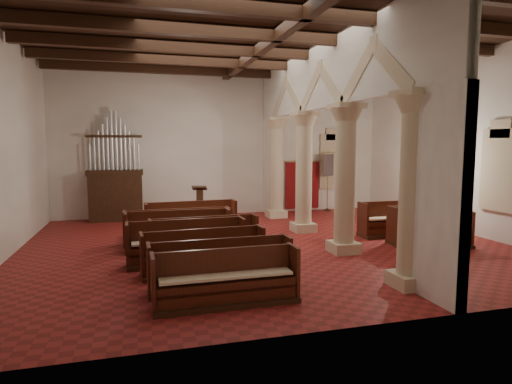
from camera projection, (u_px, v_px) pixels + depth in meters
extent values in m
plane|color=maroon|center=(266.00, 244.00, 12.83)|extent=(14.00, 14.00, 0.00)
plane|color=black|center=(266.00, 38.00, 12.16)|extent=(14.00, 14.00, 0.00)
cube|color=white|center=(225.00, 144.00, 18.24)|extent=(14.00, 0.02, 6.00)
cube|color=white|center=(376.00, 143.00, 6.75)|extent=(14.00, 0.02, 6.00)
cube|color=white|center=(465.00, 144.00, 14.35)|extent=(0.02, 12.00, 6.00)
cube|color=beige|center=(409.00, 280.00, 8.98)|extent=(0.75, 0.75, 0.30)
cylinder|color=beige|center=(413.00, 195.00, 8.78)|extent=(0.56, 0.56, 3.30)
cube|color=beige|center=(343.00, 247.00, 11.85)|extent=(0.75, 0.75, 0.30)
cylinder|color=beige|center=(345.00, 183.00, 11.65)|extent=(0.56, 0.56, 3.30)
cube|color=beige|center=(303.00, 227.00, 14.72)|extent=(0.75, 0.75, 0.30)
cylinder|color=beige|center=(304.00, 175.00, 14.52)|extent=(0.56, 0.56, 3.30)
cube|color=beige|center=(276.00, 214.00, 17.60)|extent=(0.75, 0.75, 0.30)
cylinder|color=beige|center=(276.00, 170.00, 17.40)|extent=(0.56, 0.56, 3.30)
cube|color=white|center=(324.00, 75.00, 12.75)|extent=(0.25, 11.90, 1.93)
cube|color=#377D66|center=(500.00, 170.00, 13.00)|extent=(0.03, 1.00, 2.20)
cube|color=#377D66|center=(417.00, 164.00, 16.83)|extent=(0.03, 1.00, 2.20)
cube|color=#377D66|center=(332.00, 162.00, 19.64)|extent=(1.00, 0.03, 2.20)
cube|color=#392212|center=(116.00, 198.00, 16.80)|extent=(2.00, 0.80, 1.80)
cube|color=#392212|center=(115.00, 172.00, 16.69)|extent=(2.10, 0.85, 0.20)
cube|color=#3A1D12|center=(200.00, 219.00, 16.98)|extent=(0.62, 0.62, 0.11)
cube|color=#3A1D12|center=(200.00, 205.00, 16.92)|extent=(0.30, 0.30, 1.23)
cube|color=#3A1D12|center=(200.00, 188.00, 16.76)|extent=(0.66, 0.57, 0.22)
cube|color=maroon|center=(302.00, 185.00, 19.30)|extent=(1.60, 0.06, 2.10)
cylinder|color=gold|center=(303.00, 161.00, 19.16)|extent=(1.80, 0.04, 0.04)
cone|color=#392212|center=(327.00, 209.00, 19.29)|extent=(0.41, 0.41, 0.14)
cylinder|color=gold|center=(328.00, 180.00, 19.15)|extent=(0.04, 0.04, 2.76)
cylinder|color=gold|center=(328.00, 152.00, 19.01)|extent=(0.31, 0.77, 0.03)
cube|color=navy|center=(328.00, 165.00, 19.05)|extent=(0.60, 0.24, 0.98)
cube|color=navy|center=(276.00, 287.00, 8.20)|extent=(0.38, 0.34, 0.32)
cube|color=navy|center=(251.00, 260.00, 10.13)|extent=(0.39, 0.36, 0.32)
cube|color=#151794|center=(263.00, 246.00, 11.48)|extent=(0.34, 0.29, 0.31)
cylinder|color=white|center=(206.00, 287.00, 8.48)|extent=(0.92, 0.38, 0.09)
cylinder|color=white|center=(224.00, 283.00, 8.77)|extent=(0.87, 0.19, 0.09)
cube|color=#392212|center=(227.00, 302.00, 8.00)|extent=(2.74, 0.72, 0.10)
cube|color=#542112|center=(227.00, 289.00, 7.93)|extent=(2.59, 0.43, 0.44)
cube|color=#542112|center=(225.00, 272.00, 8.12)|extent=(2.59, 0.10, 0.93)
cube|color=#542112|center=(153.00, 281.00, 7.61)|extent=(0.08, 0.59, 0.93)
cube|color=#542112|center=(293.00, 269.00, 8.32)|extent=(0.08, 0.59, 0.93)
cube|color=#FCE6BA|center=(227.00, 276.00, 7.90)|extent=(2.49, 0.38, 0.05)
cube|color=#392212|center=(221.00, 286.00, 8.87)|extent=(2.98, 0.75, 0.10)
cube|color=#572F12|center=(222.00, 274.00, 8.80)|extent=(2.82, 0.46, 0.44)
cube|color=#572F12|center=(220.00, 260.00, 8.98)|extent=(2.82, 0.13, 0.93)
cube|color=#572F12|center=(149.00, 267.00, 8.45)|extent=(0.08, 0.59, 0.93)
cube|color=#572F12|center=(287.00, 257.00, 9.22)|extent=(0.08, 0.59, 0.93)
cube|color=#FCE6BA|center=(222.00, 263.00, 8.77)|extent=(2.71, 0.41, 0.05)
cube|color=#392212|center=(204.00, 271.00, 9.97)|extent=(2.89, 0.85, 0.10)
cube|color=#502111|center=(204.00, 260.00, 9.89)|extent=(2.73, 0.55, 0.44)
cube|color=#502111|center=(203.00, 248.00, 10.08)|extent=(2.71, 0.23, 0.92)
cube|color=#502111|center=(142.00, 253.00, 9.56)|extent=(0.10, 0.58, 0.92)
cube|color=#502111|center=(261.00, 246.00, 10.30)|extent=(0.10, 0.58, 0.92)
cube|color=#FCE6BA|center=(204.00, 250.00, 9.86)|extent=(2.62, 0.50, 0.05)
cube|color=#392212|center=(187.00, 262.00, 10.75)|extent=(2.94, 0.80, 0.11)
cube|color=#461E0F|center=(187.00, 251.00, 10.66)|extent=(2.78, 0.48, 0.47)
cube|color=#461E0F|center=(186.00, 238.00, 10.87)|extent=(2.77, 0.13, 1.00)
cube|color=#461E0F|center=(127.00, 243.00, 10.33)|extent=(0.09, 0.63, 1.00)
cube|color=#461E0F|center=(242.00, 237.00, 11.08)|extent=(0.09, 0.63, 1.00)
cube|color=#FCE6BA|center=(187.00, 240.00, 10.64)|extent=(2.67, 0.44, 0.05)
cube|color=#392212|center=(205.00, 253.00, 11.59)|extent=(2.95, 0.85, 0.10)
cube|color=#491D0F|center=(205.00, 244.00, 11.51)|extent=(2.78, 0.55, 0.44)
cube|color=#491D0F|center=(204.00, 233.00, 11.70)|extent=(2.76, 0.22, 0.93)
cube|color=#491D0F|center=(150.00, 237.00, 11.18)|extent=(0.10, 0.59, 0.93)
cube|color=#491D0F|center=(255.00, 231.00, 11.93)|extent=(0.10, 0.59, 0.93)
cube|color=#FCE6BA|center=(205.00, 235.00, 11.49)|extent=(2.67, 0.50, 0.05)
cube|color=#392212|center=(179.00, 247.00, 12.28)|extent=(2.95, 0.75, 0.11)
cube|color=#551E12|center=(179.00, 237.00, 12.19)|extent=(2.80, 0.43, 0.47)
cube|color=#551E12|center=(178.00, 227.00, 12.40)|extent=(2.79, 0.08, 1.00)
cube|color=#551E12|center=(126.00, 231.00, 11.85)|extent=(0.08, 0.63, 1.00)
cube|color=#551E12|center=(228.00, 225.00, 12.62)|extent=(0.08, 0.63, 1.00)
cube|color=#FCE6BA|center=(179.00, 228.00, 12.16)|extent=(2.68, 0.39, 0.05)
cube|color=#392212|center=(178.00, 241.00, 13.05)|extent=(3.21, 0.70, 0.10)
cube|color=#501D11|center=(178.00, 233.00, 12.97)|extent=(3.06, 0.40, 0.44)
cube|color=#501D11|center=(178.00, 223.00, 13.16)|extent=(3.06, 0.08, 0.93)
cube|color=#501D11|center=(124.00, 227.00, 12.60)|extent=(0.07, 0.59, 0.93)
cube|color=#501D11|center=(228.00, 222.00, 13.43)|extent=(0.07, 0.59, 0.93)
cube|color=#FCE6BA|center=(178.00, 225.00, 12.95)|extent=(2.94, 0.36, 0.05)
cube|color=#392212|center=(192.00, 233.00, 14.18)|extent=(3.02, 0.91, 0.11)
cube|color=#521B11|center=(192.00, 225.00, 14.09)|extent=(2.85, 0.58, 0.48)
cube|color=#521B11|center=(191.00, 216.00, 14.30)|extent=(2.83, 0.24, 1.00)
cube|color=#521B11|center=(146.00, 219.00, 13.75)|extent=(0.11, 0.64, 1.00)
cube|color=#521B11|center=(234.00, 215.00, 14.52)|extent=(0.11, 0.64, 1.00)
cube|color=#FCE6BA|center=(192.00, 217.00, 14.06)|extent=(2.73, 0.54, 0.05)
cube|color=#392212|center=(435.00, 247.00, 12.33)|extent=(2.19, 0.82, 0.10)
cube|color=#541D12|center=(436.00, 238.00, 12.25)|extent=(2.02, 0.51, 0.45)
cube|color=#541D12|center=(431.00, 227.00, 12.45)|extent=(2.00, 0.18, 0.96)
cube|color=#541D12|center=(403.00, 230.00, 12.02)|extent=(0.10, 0.61, 0.96)
cube|color=#541D12|center=(465.00, 227.00, 12.57)|extent=(0.10, 0.61, 0.96)
cube|color=#FCE6BA|center=(437.00, 229.00, 12.22)|extent=(1.94, 0.46, 0.05)
cube|color=#392212|center=(421.00, 242.00, 12.94)|extent=(2.03, 0.78, 0.11)
cube|color=#47150F|center=(423.00, 232.00, 12.85)|extent=(1.87, 0.45, 0.49)
cube|color=#47150F|center=(418.00, 222.00, 13.06)|extent=(1.87, 0.09, 1.04)
cube|color=#47150F|center=(393.00, 224.00, 12.64)|extent=(0.08, 0.66, 1.04)
cube|color=#47150F|center=(449.00, 221.00, 13.15)|extent=(0.08, 0.66, 1.04)
cube|color=#FCE6BA|center=(423.00, 223.00, 12.82)|extent=(1.80, 0.40, 0.05)
cube|color=#392212|center=(393.00, 234.00, 14.02)|extent=(2.31, 0.77, 0.11)
cube|color=#4A270F|center=(395.00, 226.00, 13.94)|extent=(2.15, 0.45, 0.48)
cube|color=#4A270F|center=(391.00, 216.00, 14.15)|extent=(2.15, 0.09, 1.02)
cube|color=#4A270F|center=(363.00, 219.00, 13.69)|extent=(0.08, 0.65, 1.02)
cube|color=#4A270F|center=(423.00, 216.00, 14.28)|extent=(0.08, 0.65, 1.02)
cube|color=#FCE6BA|center=(395.00, 217.00, 13.91)|extent=(2.07, 0.40, 0.05)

